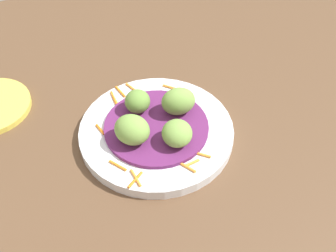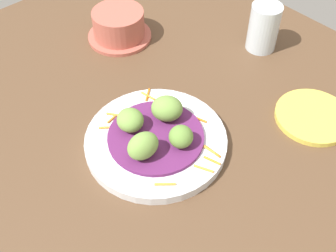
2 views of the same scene
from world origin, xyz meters
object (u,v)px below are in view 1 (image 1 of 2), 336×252
at_px(guac_scoop_right, 132,130).
at_px(guac_scoop_back, 176,134).
at_px(guac_scoop_left, 178,101).
at_px(main_plate, 156,132).
at_px(guac_scoop_center, 137,101).

xyz_separation_m(guac_scoop_right, guac_scoop_back, (-0.06, 0.02, -0.00)).
relative_size(guac_scoop_left, guac_scoop_back, 1.13).
height_order(main_plate, guac_scoop_left, guac_scoop_left).
distance_m(guac_scoop_left, guac_scoop_right, 0.09).
distance_m(guac_scoop_center, guac_scoop_back, 0.09).
bearing_deg(guac_scoop_back, guac_scoop_center, -66.70).
bearing_deg(main_plate, guac_scoop_right, 23.30).
height_order(main_plate, guac_scoop_right, guac_scoop_right).
distance_m(main_plate, guac_scoop_center, 0.06).
distance_m(main_plate, guac_scoop_left, 0.06).
bearing_deg(guac_scoop_center, main_plate, 113.30).
relative_size(guac_scoop_right, guac_scoop_back, 1.14).
bearing_deg(guac_scoop_right, guac_scoop_left, -156.70).
bearing_deg(guac_scoop_center, guac_scoop_right, 68.30).
bearing_deg(guac_scoop_back, main_plate, -66.70).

